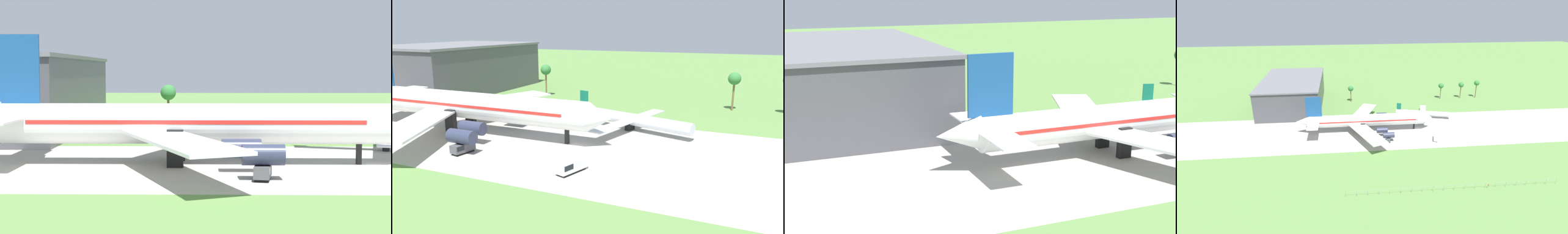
{
  "view_description": "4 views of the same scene",
  "coord_description": "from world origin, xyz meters",
  "views": [
    {
      "loc": [
        -25.41,
        -89.32,
        14.07
      ],
      "look_at": [
        -26.94,
        0.71,
        7.17
      ],
      "focal_mm": 55.0,
      "sensor_mm": 36.0,
      "label": 1
    },
    {
      "loc": [
        31.53,
        -67.3,
        23.71
      ],
      "look_at": [
        2.44,
        0.71,
        6.17
      ],
      "focal_mm": 35.0,
      "sensor_mm": 36.0,
      "label": 2
    },
    {
      "loc": [
        -88.41,
        -79.57,
        30.96
      ],
      "look_at": [
        -56.32,
        0.71,
        9.22
      ],
      "focal_mm": 50.0,
      "sensor_mm": 36.0,
      "label": 3
    },
    {
      "loc": [
        -39.86,
        -145.74,
        67.19
      ],
      "look_at": [
        -24.14,
        5.0,
        6.0
      ],
      "focal_mm": 28.0,
      "sensor_mm": 36.0,
      "label": 4
    }
  ],
  "objects": [
    {
      "name": "regional_aircraft",
      "position": [
        6.42,
        16.37,
        2.62
      ],
      "size": [
        30.59,
        27.76,
        7.94
      ],
      "color": "silver",
      "rests_on": "ground_plane"
    },
    {
      "name": "catering_van",
      "position": [
        -18.05,
        -12.78,
        1.07
      ],
      "size": [
        2.8,
        4.86,
        1.94
      ],
      "color": "black",
      "rests_on": "ground_plane"
    },
    {
      "name": "terminal_building",
      "position": [
        -71.14,
        46.29,
        8.73
      ],
      "size": [
        36.72,
        61.2,
        17.44
      ],
      "color": "#47474C",
      "rests_on": "ground_plane"
    },
    {
      "name": "palm_tree_row",
      "position": [
        22.04,
        48.86,
        9.33
      ],
      "size": [
        90.39,
        3.6,
        12.29
      ],
      "color": "brown",
      "rests_on": "ground_plane"
    },
    {
      "name": "baggage_tug",
      "position": [
        5.44,
        -13.62,
        1.16
      ],
      "size": [
        3.72,
        6.2,
        2.12
      ],
      "color": "black",
      "rests_on": "ground_plane"
    },
    {
      "name": "perimeter_fence",
      "position": [
        0.0,
        -55.0,
        1.45
      ],
      "size": [
        80.1,
        0.1,
        2.1
      ],
      "color": "gray",
      "rests_on": "ground_plane"
    },
    {
      "name": "taxiway_strip",
      "position": [
        0.0,
        0.0,
        0.01
      ],
      "size": [
        320.0,
        44.0,
        0.02
      ],
      "color": "#A8A399",
      "rests_on": "ground_plane"
    },
    {
      "name": "no_stopping_sign",
      "position": [
        12.91,
        -55.31,
        1.05
      ],
      "size": [
        0.44,
        0.08,
        1.68
      ],
      "color": "gray",
      "rests_on": "ground_plane"
    },
    {
      "name": "jet_airliner",
      "position": [
        -28.24,
        0.71,
        6.1
      ],
      "size": [
        71.28,
        56.49,
        19.61
      ],
      "color": "white",
      "rests_on": "ground_plane"
    },
    {
      "name": "ground_plane",
      "position": [
        0.0,
        0.0,
        0.0
      ],
      "size": [
        600.0,
        600.0,
        0.0
      ],
      "primitive_type": "plane",
      "color": "#5B8442"
    }
  ]
}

